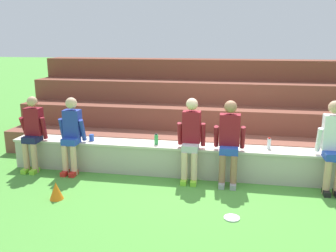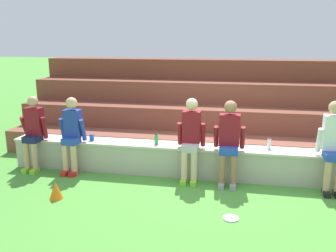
% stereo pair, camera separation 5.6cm
% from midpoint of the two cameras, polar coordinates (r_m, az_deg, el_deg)
% --- Properties ---
extents(ground_plane, '(80.00, 80.00, 0.00)m').
position_cam_midpoint_polar(ground_plane, '(6.42, 6.81, -8.70)').
color(ground_plane, '#4C9338').
extents(stone_seating_wall, '(7.64, 0.49, 0.56)m').
position_cam_midpoint_polar(stone_seating_wall, '(6.53, 7.02, -5.53)').
color(stone_seating_wall, '#B7AF9E').
rests_on(stone_seating_wall, ground).
extents(brick_bleachers, '(9.14, 2.76, 1.95)m').
position_cam_midpoint_polar(brick_bleachers, '(8.61, 8.09, 2.14)').
color(brick_bleachers, brown).
rests_on(brick_bleachers, ground).
extents(person_far_left, '(0.49, 0.48, 1.40)m').
position_cam_midpoint_polar(person_far_left, '(7.18, -21.02, -0.82)').
color(person_far_left, tan).
rests_on(person_far_left, ground).
extents(person_left_of_center, '(0.48, 0.48, 1.41)m').
position_cam_midpoint_polar(person_left_of_center, '(6.81, -15.40, -1.06)').
color(person_left_of_center, '#DBAD89').
rests_on(person_left_of_center, ground).
extents(person_center, '(0.49, 0.52, 1.46)m').
position_cam_midpoint_polar(person_center, '(6.20, 3.42, -1.79)').
color(person_center, beige).
rests_on(person_center, ground).
extents(person_right_of_center, '(0.53, 0.50, 1.44)m').
position_cam_midpoint_polar(person_right_of_center, '(6.13, 9.50, -2.15)').
color(person_right_of_center, '#996B4C').
rests_on(person_right_of_center, ground).
extents(person_far_right, '(0.48, 0.56, 1.48)m').
position_cam_midpoint_polar(person_far_right, '(6.35, 24.60, -2.56)').
color(person_far_right, tan).
rests_on(person_far_right, ground).
extents(water_bottle_center_gap, '(0.06, 0.06, 0.20)m').
position_cam_midpoint_polar(water_bottle_center_gap, '(6.49, 15.59, -2.71)').
color(water_bottle_center_gap, silver).
rests_on(water_bottle_center_gap, stone_seating_wall).
extents(water_bottle_near_right, '(0.07, 0.07, 0.20)m').
position_cam_midpoint_polar(water_bottle_near_right, '(6.51, -2.13, -2.15)').
color(water_bottle_near_right, green).
rests_on(water_bottle_near_right, stone_seating_wall).
extents(plastic_cup_left_end, '(0.09, 0.09, 0.12)m').
position_cam_midpoint_polar(plastic_cup_left_end, '(6.92, -12.34, -1.81)').
color(plastic_cup_left_end, blue).
rests_on(plastic_cup_left_end, stone_seating_wall).
extents(frisbee, '(0.22, 0.22, 0.02)m').
position_cam_midpoint_polar(frisbee, '(5.22, 9.84, -14.26)').
color(frisbee, white).
rests_on(frisbee, ground).
extents(sports_cone, '(0.22, 0.22, 0.28)m').
position_cam_midpoint_polar(sports_cone, '(5.92, -17.70, -9.82)').
color(sports_cone, orange).
rests_on(sports_cone, ground).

